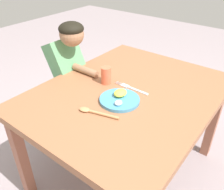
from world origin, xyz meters
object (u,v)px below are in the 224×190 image
Objects in this scene: fork at (132,88)px; spoon at (94,112)px; plate at (120,99)px; drinking_cup at (106,75)px; person at (68,84)px.

fork is 0.32m from spoon.
plate is 1.00× the size of spoon.
plate is 0.15m from fork.
person is (0.01, 0.38, -0.20)m from drinking_cup.
spoon is 0.32m from drinking_cup.
fork is at bearing 7.98° from plate.
person reaches higher than plate.
person reaches higher than drinking_cup.
spoon is at bearing 60.63° from person.
plate is at bearing 99.05° from fork.
plate is 0.60m from person.
person is at bearing -44.46° from spoon.
fork is 0.56m from person.
plate is at bearing -120.69° from drinking_cup.
fork is 0.23× the size of person.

